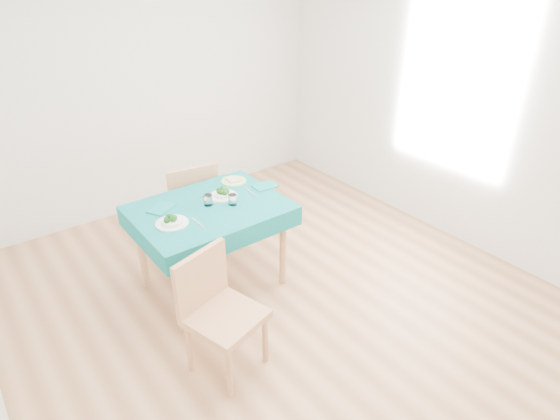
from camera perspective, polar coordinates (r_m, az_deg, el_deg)
room_shell at (r=3.22m, az=-0.00°, el=7.78°), size 4.02×4.52×2.73m
table at (r=3.91m, az=-8.23°, el=-4.48°), size 1.16×0.88×0.76m
chair_near at (r=3.06m, az=-6.78°, el=-11.09°), size 0.55×0.58×1.10m
chair_far at (r=4.50m, az=-11.22°, el=2.86°), size 0.54×0.58×1.16m
bowl_near at (r=3.51m, az=-13.06°, el=-1.14°), size 0.24×0.24×0.07m
bowl_far at (r=3.84m, az=-6.95°, el=2.12°), size 0.23×0.23×0.07m
fork_near at (r=3.50m, az=-13.55°, el=-1.96°), size 0.03×0.19×0.00m
knife_near at (r=3.50m, az=-9.92°, el=-1.56°), size 0.02×0.19×0.00m
fork_far at (r=3.81m, az=-8.57°, el=1.21°), size 0.05×0.19×0.00m
knife_far at (r=3.90m, az=-3.53°, el=2.15°), size 0.03×0.20×0.00m
napkin_near at (r=3.75m, az=-14.26°, el=0.19°), size 0.25×0.22×0.01m
napkin_far at (r=4.00m, az=-1.81°, el=2.95°), size 0.21×0.15×0.01m
tumbler_center at (r=3.72m, az=-8.75°, el=1.21°), size 0.07×0.07×0.09m
tumbler_side at (r=3.70m, az=-5.80°, el=1.27°), size 0.07×0.07×0.09m
side_plate at (r=4.10m, az=-5.66°, el=3.55°), size 0.22×0.22×0.01m
bread_slice at (r=4.10m, az=-5.67°, el=3.72°), size 0.12×0.12×0.02m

